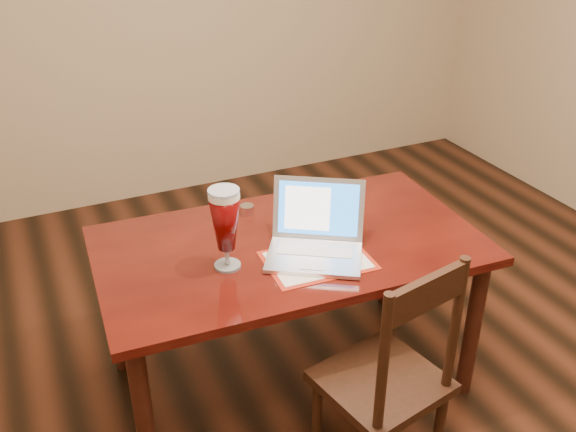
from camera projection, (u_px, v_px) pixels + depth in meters
name	position (u px, v px, depth m)	size (l,w,h in m)	color
ground	(372.00, 420.00, 2.70)	(5.00, 5.00, 0.00)	black
dining_table	(288.00, 258.00, 2.61)	(1.58, 0.95, 1.05)	#4A0F09
dining_chair	(388.00, 380.00, 2.27)	(0.48, 0.46, 0.97)	black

